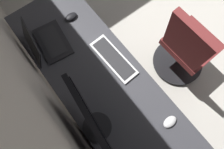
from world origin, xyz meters
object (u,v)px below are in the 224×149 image
object	(u,v)px
mouse_spare	(71,17)
office_chair	(186,49)
laptop_leftmost	(45,42)
keyboard_main	(114,58)
monitor_primary	(94,124)
drawer_pedestal	(120,119)
mouse_main	(170,122)

from	to	relation	value
mouse_spare	office_chair	distance (m)	1.08
laptop_leftmost	office_chair	distance (m)	1.25
keyboard_main	office_chair	xyz separation A→B (m)	(-0.24, -0.67, -0.28)
laptop_leftmost	mouse_spare	world-z (taller)	laptop_leftmost
monitor_primary	office_chair	size ratio (longest dim) A/B	0.55
monitor_primary	drawer_pedestal	bearing A→B (deg)	-99.23
mouse_spare	monitor_primary	bearing A→B (deg)	157.66
mouse_main	mouse_spare	bearing A→B (deg)	3.54
keyboard_main	mouse_main	world-z (taller)	mouse_main
mouse_spare	office_chair	bearing A→B (deg)	-136.04
drawer_pedestal	mouse_spare	distance (m)	0.97
monitor_primary	mouse_main	xyz separation A→B (m)	(-0.28, -0.41, -0.25)
laptop_leftmost	keyboard_main	xyz separation A→B (m)	(-0.41, -0.35, -0.04)
laptop_leftmost	office_chair	size ratio (longest dim) A/B	0.38
drawer_pedestal	keyboard_main	distance (m)	0.57
laptop_leftmost	drawer_pedestal	bearing A→B (deg)	-169.82
monitor_primary	keyboard_main	distance (m)	0.58
drawer_pedestal	office_chair	world-z (taller)	office_chair
mouse_main	mouse_spare	size ratio (longest dim) A/B	1.00
drawer_pedestal	office_chair	xyz separation A→B (m)	(0.12, -0.88, 0.11)
drawer_pedestal	mouse_main	distance (m)	0.52
laptop_leftmost	office_chair	bearing A→B (deg)	-122.93
laptop_leftmost	mouse_main	distance (m)	1.08
mouse_spare	laptop_leftmost	bearing A→B (deg)	107.01
office_chair	mouse_main	bearing A→B (deg)	119.09
keyboard_main	office_chair	size ratio (longest dim) A/B	0.44
keyboard_main	mouse_main	distance (m)	0.61
drawer_pedestal	monitor_primary	distance (m)	0.68
drawer_pedestal	monitor_primary	bearing A→B (deg)	80.77
mouse_main	office_chair	size ratio (longest dim) A/B	0.11
mouse_main	office_chair	world-z (taller)	office_chair
drawer_pedestal	office_chair	bearing A→B (deg)	-82.36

